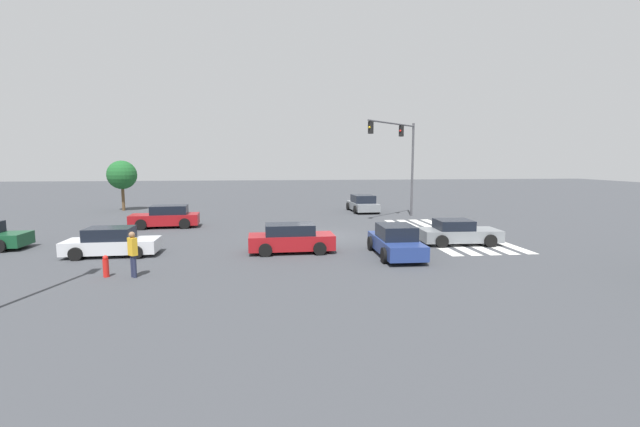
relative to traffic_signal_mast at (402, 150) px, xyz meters
The scene contains 12 objects.
ground_plane 11.39m from the traffic_signal_mast, 135.00° to the left, with size 146.52×146.52×0.00m, color #3D3F44.
crosswalk_markings 8.91m from the traffic_signal_mast, behind, with size 12.39×4.40×0.01m.
traffic_signal_mast is the anchor object (origin of this frame).
car_0 21.41m from the traffic_signal_mast, 122.74° to the left, with size 2.03×4.24×1.36m.
car_1 17.89m from the traffic_signal_mast, 98.99° to the left, with size 2.21×4.52×1.49m.
car_2 6.78m from the traffic_signal_mast, 23.65° to the left, with size 4.57×2.36×1.49m.
car_4 15.37m from the traffic_signal_mast, 141.79° to the left, with size 2.00×4.21×1.41m.
car_5 11.45m from the traffic_signal_mast, behind, with size 2.26×4.26×1.33m.
car_6 14.33m from the traffic_signal_mast, 162.06° to the left, with size 4.49×2.03×1.49m.
pedestrian 22.15m from the traffic_signal_mast, 135.13° to the left, with size 0.41×0.41×1.79m.
tree_corner_c 24.67m from the traffic_signal_mast, 71.30° to the left, with size 2.56×2.56×4.50m.
fire_hydrant 22.92m from the traffic_signal_mast, 132.86° to the left, with size 0.22×0.22×0.86m.
Camera 1 is at (-25.12, 2.87, 4.50)m, focal length 24.00 mm.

